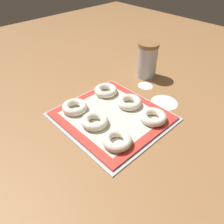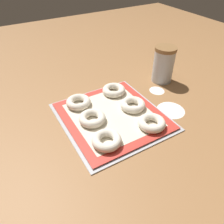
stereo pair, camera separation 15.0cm
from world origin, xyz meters
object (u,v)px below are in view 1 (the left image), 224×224
object	(u,v)px
bagel_front_right	(117,140)
bagel_back_right	(153,117)
bagel_front_left	(75,107)
bagel_back_left	(106,90)
bagel_front_center	(95,121)
baking_tray	(112,116)
bagel_back_center	(129,102)
flour_canister	(147,60)

from	to	relation	value
bagel_front_right	bagel_back_right	xyz separation A→B (m)	(0.01, 0.18, 0.00)
bagel_front_left	bagel_back_left	bearing A→B (deg)	91.32
bagel_front_center	bagel_back_left	xyz separation A→B (m)	(-0.12, 0.17, 0.00)
bagel_front_center	bagel_front_right	distance (m)	0.13
bagel_front_center	baking_tray	bearing A→B (deg)	86.45
bagel_front_left	bagel_back_left	world-z (taller)	same
bagel_back_center	bagel_back_right	xyz separation A→B (m)	(0.13, -0.00, 0.00)
bagel_back_left	bagel_back_center	size ratio (longest dim) A/B	1.00
bagel_front_right	bagel_back_right	bearing A→B (deg)	87.80
bagel_front_right	bagel_back_left	size ratio (longest dim) A/B	1.00
bagel_front_left	bagel_back_center	distance (m)	0.22
baking_tray	flour_canister	bearing A→B (deg)	109.09
baking_tray	bagel_front_center	xyz separation A→B (m)	(-0.01, -0.08, 0.02)
bagel_front_center	bagel_front_right	bearing A→B (deg)	-4.01
bagel_front_center	flour_canister	distance (m)	0.45
bagel_front_center	bagel_back_left	world-z (taller)	same
bagel_back_center	bagel_back_right	bearing A→B (deg)	-1.82
bagel_front_left	baking_tray	bearing A→B (deg)	34.29
bagel_front_right	flour_canister	bearing A→B (deg)	118.68
baking_tray	bagel_back_left	xyz separation A→B (m)	(-0.13, 0.08, 0.02)
bagel_back_left	bagel_front_right	bearing A→B (deg)	-35.23
bagel_back_left	bagel_back_right	world-z (taller)	same
bagel_front_center	flour_canister	xyz separation A→B (m)	(-0.12, 0.43, 0.06)
baking_tray	bagel_back_left	size ratio (longest dim) A/B	4.01
bagel_back_center	bagel_front_center	bearing A→B (deg)	-92.15
baking_tray	flour_canister	xyz separation A→B (m)	(-0.12, 0.35, 0.08)
bagel_back_right	baking_tray	bearing A→B (deg)	-144.17
flour_canister	bagel_back_right	bearing A→B (deg)	-46.17
baking_tray	bagel_back_left	distance (m)	0.16
baking_tray	flour_canister	size ratio (longest dim) A/B	2.37
bagel_back_right	flour_canister	world-z (taller)	flour_canister
bagel_front_center	bagel_front_left	bearing A→B (deg)	-178.59
bagel_back_right	bagel_back_center	bearing A→B (deg)	178.18
bagel_front_center	bagel_back_center	world-z (taller)	same
bagel_back_left	flour_canister	bearing A→B (deg)	88.43
bagel_back_left	bagel_back_right	size ratio (longest dim) A/B	1.00
bagel_front_left	bagel_front_right	bearing A→B (deg)	-1.36
bagel_front_right	bagel_back_right	world-z (taller)	same
bagel_front_right	flour_canister	world-z (taller)	flour_canister
bagel_back_left	bagel_front_left	bearing A→B (deg)	-88.68
baking_tray	bagel_front_left	bearing A→B (deg)	-145.71
baking_tray	bagel_back_left	bearing A→B (deg)	146.60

